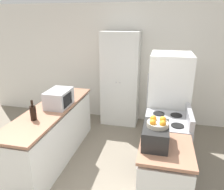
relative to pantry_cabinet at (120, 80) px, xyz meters
name	(u,v)px	position (x,y,z in m)	size (l,w,h in m)	color
wall_back	(126,64)	(0.08, 0.28, 0.28)	(7.00, 0.06, 2.60)	silver
counter_left	(53,134)	(-0.83, -1.60, -0.58)	(0.60, 2.20, 0.92)	silver
counter_right	(163,182)	(0.98, -2.34, -0.58)	(0.60, 0.71, 0.92)	silver
pantry_cabinet	(120,80)	(0.00, 0.00, 0.00)	(0.80, 0.48, 2.04)	silver
stove	(165,147)	(1.00, -1.61, -0.55)	(0.66, 0.72, 1.08)	#9E9EA3
refrigerator	(168,103)	(1.02, -0.84, -0.15)	(0.70, 0.75, 1.75)	white
microwave	(59,98)	(-0.72, -1.49, 0.04)	(0.34, 0.49, 0.27)	#B2B2B7
wine_bottle	(33,113)	(-0.85, -2.05, 0.01)	(0.09, 0.09, 0.30)	black
toaster_oven	(155,135)	(0.85, -2.30, 0.01)	(0.29, 0.45, 0.23)	black
fruit_bowl	(158,123)	(0.87, -2.29, 0.16)	(0.24, 0.24, 0.10)	#B2A893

